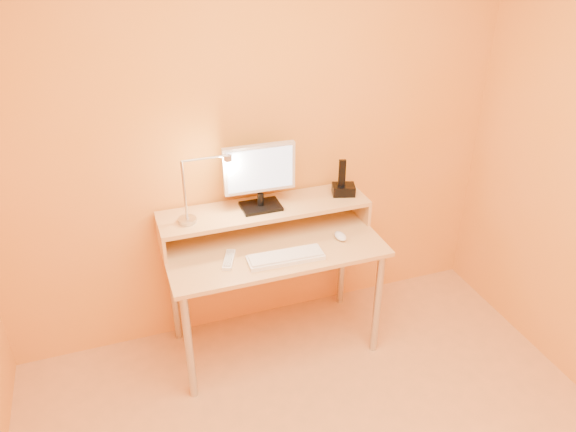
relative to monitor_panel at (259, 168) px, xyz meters
name	(u,v)px	position (x,y,z in m)	size (l,w,h in m)	color
wall_back	(254,135)	(0.02, 0.16, 0.13)	(3.00, 0.04, 2.50)	#E99441
desk_leg_fl	(189,347)	(-0.53, -0.41, -0.77)	(0.04, 0.04, 0.69)	#B7B7B7
desk_leg_fr	(377,304)	(0.57, -0.41, -0.77)	(0.04, 0.04, 0.69)	#B7B7B7
desk_leg_bl	(174,292)	(-0.53, 0.09, -0.77)	(0.04, 0.04, 0.69)	#B7B7B7
desk_leg_br	(342,259)	(0.57, 0.09, -0.77)	(0.04, 0.04, 0.69)	#B7B7B7
desk_lower	(273,246)	(0.02, -0.16, -0.41)	(1.20, 0.60, 0.03)	tan
shelf_riser_left	(161,239)	(-0.57, -0.01, -0.33)	(0.02, 0.30, 0.14)	tan
shelf_riser_right	(358,205)	(0.61, -0.01, -0.33)	(0.02, 0.30, 0.14)	tan
desk_shelf	(265,209)	(0.02, -0.01, -0.25)	(1.20, 0.30, 0.03)	tan
monitor_foot	(261,206)	(0.00, -0.01, -0.23)	(0.22, 0.16, 0.02)	black
monitor_neck	(261,199)	(0.00, -0.01, -0.19)	(0.04, 0.04, 0.07)	black
monitor_panel	(259,168)	(0.00, 0.00, 0.00)	(0.40, 0.04, 0.27)	silver
monitor_back	(258,167)	(0.00, 0.02, 0.00)	(0.36, 0.01, 0.23)	black
monitor_screen	(260,170)	(0.00, -0.02, 0.00)	(0.36, 0.00, 0.24)	#AEC4E7
lamp_base	(187,220)	(-0.42, -0.04, -0.23)	(0.10, 0.10, 0.03)	#B7B7B7
lamp_post	(184,191)	(-0.42, -0.04, -0.05)	(0.01, 0.01, 0.33)	#B7B7B7
lamp_arm	(205,158)	(-0.30, -0.04, 0.12)	(0.01, 0.01, 0.24)	#B7B7B7
lamp_head	(228,158)	(-0.18, -0.04, 0.10)	(0.04, 0.04, 0.03)	#B7B7B7
lamp_bulb	(228,161)	(-0.18, -0.04, 0.09)	(0.03, 0.03, 0.00)	#FFEAC6
phone_dock	(343,190)	(0.51, -0.01, -0.21)	(0.13, 0.10, 0.06)	black
phone_handset	(342,173)	(0.49, -0.01, -0.10)	(0.04, 0.03, 0.16)	black
phone_led	(354,192)	(0.55, -0.06, -0.21)	(0.01, 0.00, 0.04)	#254BFF
keyboard	(286,258)	(0.04, -0.33, -0.39)	(0.41, 0.13, 0.02)	white
mouse	(340,236)	(0.40, -0.23, -0.38)	(0.06, 0.10, 0.03)	silver
remote_control	(229,260)	(-0.25, -0.24, -0.39)	(0.05, 0.18, 0.02)	white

